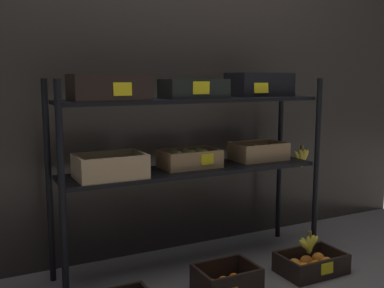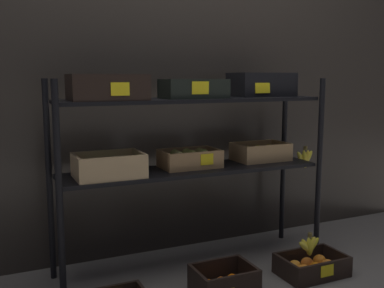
% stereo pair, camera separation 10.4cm
% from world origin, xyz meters
% --- Properties ---
extents(ground_plane, '(10.00, 10.00, 0.00)m').
position_xyz_m(ground_plane, '(0.00, 0.00, 0.00)').
color(ground_plane, '#605B56').
extents(storefront_wall, '(3.89, 0.12, 2.25)m').
position_xyz_m(storefront_wall, '(0.00, 0.38, 1.12)').
color(storefront_wall, '#2D2823').
rests_on(storefront_wall, ground_plane).
extents(display_rack, '(1.62, 0.39, 1.11)m').
position_xyz_m(display_rack, '(0.00, 0.00, 0.77)').
color(display_rack, black).
rests_on(display_rack, ground_plane).
extents(crate_ground_tangerine, '(0.31, 0.24, 0.14)m').
position_xyz_m(crate_ground_tangerine, '(0.01, -0.36, 0.05)').
color(crate_ground_tangerine, black).
rests_on(crate_ground_tangerine, ground_plane).
extents(crate_ground_orange, '(0.36, 0.24, 0.11)m').
position_xyz_m(crate_ground_orange, '(0.55, -0.37, 0.05)').
color(crate_ground_orange, black).
rests_on(crate_ground_orange, ground_plane).
extents(banana_bunch_loose, '(0.15, 0.04, 0.13)m').
position_xyz_m(banana_bunch_loose, '(0.53, -0.38, 0.17)').
color(banana_bunch_loose, brown).
rests_on(banana_bunch_loose, crate_ground_orange).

